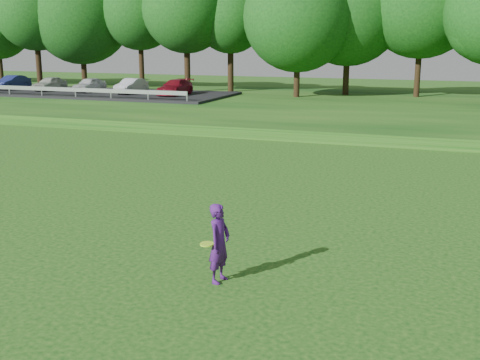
% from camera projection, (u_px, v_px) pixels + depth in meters
% --- Properties ---
extents(ground, '(140.00, 140.00, 0.00)m').
position_uv_depth(ground, '(166.00, 293.00, 12.49)').
color(ground, '#0B3E10').
rests_on(ground, ground).
extents(berm, '(130.00, 30.00, 0.60)m').
position_uv_depth(berm, '(381.00, 107.00, 43.48)').
color(berm, '#0B3E10').
rests_on(berm, ground).
extents(walking_path, '(130.00, 1.60, 0.04)m').
position_uv_depth(walking_path, '(345.00, 141.00, 30.75)').
color(walking_path, gray).
rests_on(walking_path, ground).
extents(parking_lot, '(24.00, 9.00, 1.38)m').
position_uv_depth(parking_lot, '(91.00, 89.00, 50.20)').
color(parking_lot, black).
rests_on(parking_lot, berm).
extents(woman, '(0.60, 0.69, 1.75)m').
position_uv_depth(woman, '(219.00, 243.00, 12.89)').
color(woman, '#461768').
rests_on(woman, ground).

